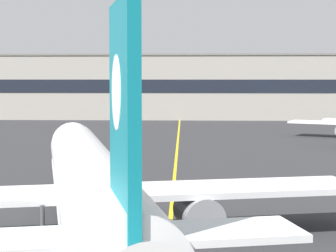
{
  "coord_description": "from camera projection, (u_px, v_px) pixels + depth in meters",
  "views": [
    {
      "loc": [
        1.89,
        -24.15,
        9.26
      ],
      "look_at": [
        0.26,
        13.02,
        6.41
      ],
      "focal_mm": 68.71,
      "sensor_mm": 36.0,
      "label": 1
    }
  ],
  "objects": [
    {
      "name": "terminal_building",
      "position": [
        161.0,
        87.0,
        142.54
      ],
      "size": [
        130.08,
        12.4,
        14.23
      ],
      "color": "#9E998E",
      "rests_on": "ground"
    },
    {
      "name": "taxiway_centreline",
      "position": [
        174.0,
        186.0,
        54.73
      ],
      "size": [
        3.77,
        179.97,
        0.01
      ],
      "primitive_type": "cube",
      "rotation": [
        0.0,
        0.0,
        0.02
      ],
      "color": "yellow",
      "rests_on": "ground"
    },
    {
      "name": "airliner_foreground",
      "position": [
        90.0,
        183.0,
        35.77
      ],
      "size": [
        32.23,
        41.01,
        11.65
      ],
      "color": "white",
      "rests_on": "ground"
    },
    {
      "name": "safety_cone_by_nose_gear",
      "position": [
        136.0,
        188.0,
        52.36
      ],
      "size": [
        0.44,
        0.44,
        0.55
      ],
      "color": "orange",
      "rests_on": "ground"
    }
  ]
}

